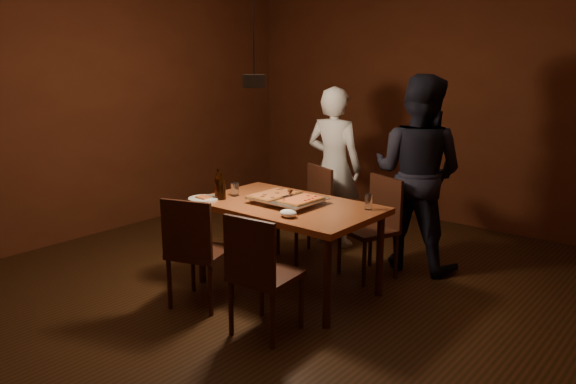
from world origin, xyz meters
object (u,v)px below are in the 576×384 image
Objects in this scene: dining_table at (288,212)px; chair_near_left at (194,243)px; chair_near_right at (259,265)px; pendant_lamp at (254,80)px; chair_far_right at (376,217)px; plate_slice at (203,199)px; beer_bottle_b at (222,187)px; beer_bottle_a at (219,184)px; pizza_tray at (287,201)px; diner_white at (334,167)px; diner_dark at (417,173)px; chair_far_left at (310,203)px.

chair_near_left reaches higher than dining_table.
chair_near_right is 0.44× the size of pendant_lamp.
chair_far_right is 1.66m from pendant_lamp.
beer_bottle_b is at bearing 42.24° from plate_slice.
beer_bottle_a reaches higher than chair_near_right.
chair_near_left is 0.97× the size of pizza_tray.
beer_bottle_b is 1.48m from diner_white.
chair_far_right is 1.53m from plate_slice.
diner_dark is (0.57, 1.17, 0.22)m from dining_table.
pizza_tray is at bearing 100.53° from diner_white.
beer_bottle_a is at bearing -176.13° from pendant_lamp.
chair_far_right is 0.30× the size of diner_dark.
chair_near_left is at bearing -109.86° from pendant_lamp.
diner_dark is at bearing -92.90° from chair_far_right.
chair_far_left is at bearing 79.36° from beer_bottle_a.
dining_table is 0.64m from beer_bottle_a.
chair_far_left is at bearing 101.62° from pendant_lamp.
chair_far_left is 0.33× the size of diner_white.
beer_bottle_a is 0.04m from beer_bottle_b.
diner_dark is at bearing 51.60° from plate_slice.
beer_bottle_b is 0.86× the size of plate_slice.
beer_bottle_b is (-0.52, -0.24, 0.18)m from dining_table.
dining_table is 0.86m from chair_far_left.
plate_slice is at bearing 74.17° from diner_white.
diner_white reaches higher than chair_far_right.
beer_bottle_b reaches higher than chair_near_right.
pendant_lamp reaches higher than chair_far_left.
dining_table is 5.66× the size of beer_bottle_a.
chair_far_right is 1.43m from beer_bottle_a.
diner_dark reaches higher than beer_bottle_a.
chair_near_right is 1.44m from pendant_lamp.
beer_bottle_a is (-0.19, -1.03, 0.35)m from chair_far_left.
chair_far_right and chair_near_left have the same top height.
beer_bottle_b is 0.20× the size of pendant_lamp.
diner_dark reaches higher than chair_far_left.
plate_slice is at bearing 48.19° from diner_dark.
beer_bottle_b reaches higher than dining_table.
dining_table is 1.30m from diner_white.
pendant_lamp is (-0.14, -0.23, 1.08)m from dining_table.
dining_table is 0.82m from chair_near_left.
pendant_lamp is at bearing -121.38° from dining_table.
beer_bottle_a is (-0.54, -0.26, 0.21)m from dining_table.
chair_far_right is at bearing -160.19° from chair_far_left.
diner_white is (0.14, 1.49, -0.06)m from beer_bottle_a.
chair_far_right is at bearing 142.04° from diner_white.
beer_bottle_a reaches higher than pizza_tray.
beer_bottle_b is (0.02, 0.02, -0.02)m from beer_bottle_a.
chair_far_left reaches higher than plate_slice.
chair_near_left is 2.41× the size of beer_bottle_b.
chair_far_right is 0.49× the size of pendant_lamp.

